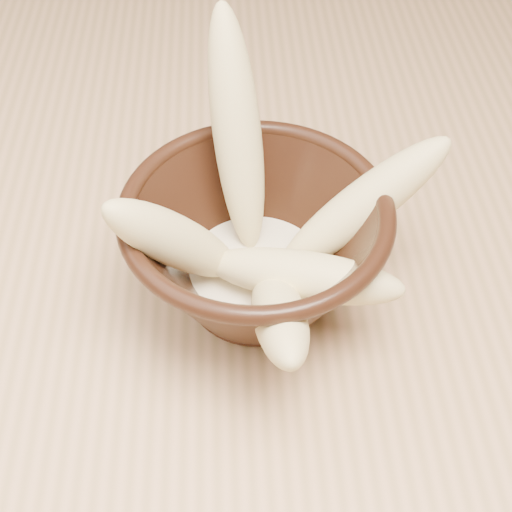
{
  "coord_description": "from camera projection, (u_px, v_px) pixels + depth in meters",
  "views": [
    {
      "loc": [
        -0.13,
        -0.38,
        1.16
      ],
      "look_at": [
        -0.11,
        -0.06,
        0.8
      ],
      "focal_mm": 50.0,
      "sensor_mm": 36.0,
      "label": 1
    }
  ],
  "objects": [
    {
      "name": "banana_front",
      "position": [
        279.0,
        315.0,
        0.43
      ],
      "size": [
        0.04,
        0.12,
        0.08
      ],
      "primitive_type": "ellipsoid",
      "rotation": [
        1.11,
        0.0,
        0.04
      ],
      "color": "#E0C784",
      "rests_on": "bowl"
    },
    {
      "name": "banana_right",
      "position": [
        363.0,
        206.0,
        0.47
      ],
      "size": [
        0.14,
        0.07,
        0.11
      ],
      "primitive_type": "ellipsoid",
      "rotation": [
        0.93,
        0.0,
        1.85
      ],
      "color": "#E0C784",
      "rests_on": "bowl"
    },
    {
      "name": "milk_puddle",
      "position": [
        256.0,
        271.0,
        0.49
      ],
      "size": [
        0.1,
        0.1,
        0.01
      ],
      "primitive_type": "cylinder",
      "color": "beige",
      "rests_on": "bowl"
    },
    {
      "name": "banana_left",
      "position": [
        175.0,
        241.0,
        0.44
      ],
      "size": [
        0.11,
        0.07,
        0.11
      ],
      "primitive_type": "ellipsoid",
      "rotation": [
        0.7,
        0.0,
        -1.17
      ],
      "color": "#E0C784",
      "rests_on": "bowl"
    },
    {
      "name": "banana_across",
      "position": [
        302.0,
        276.0,
        0.45
      ],
      "size": [
        0.14,
        0.07,
        0.05
      ],
      "primitive_type": "ellipsoid",
      "rotation": [
        1.46,
        0.0,
        1.24
      ],
      "color": "#E0C784",
      "rests_on": "bowl"
    },
    {
      "name": "banana_upright",
      "position": [
        237.0,
        131.0,
        0.47
      ],
      "size": [
        0.05,
        0.11,
        0.16
      ],
      "primitive_type": "ellipsoid",
      "rotation": [
        0.5,
        0.0,
        3.32
      ],
      "color": "#E0C784",
      "rests_on": "bowl"
    },
    {
      "name": "table",
      "position": [
        380.0,
        295.0,
        0.62
      ],
      "size": [
        1.2,
        0.8,
        0.75
      ],
      "color": "tan",
      "rests_on": "ground"
    },
    {
      "name": "bowl",
      "position": [
        256.0,
        248.0,
        0.48
      ],
      "size": [
        0.18,
        0.18,
        0.1
      ],
      "rotation": [
        0.0,
        0.0,
        -0.21
      ],
      "color": "black",
      "rests_on": "table"
    }
  ]
}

